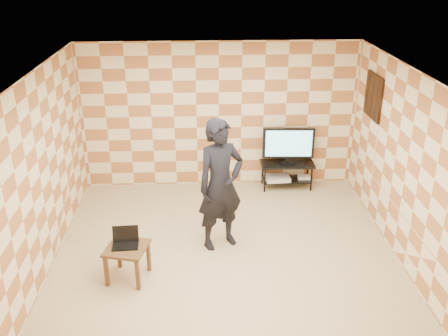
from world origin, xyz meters
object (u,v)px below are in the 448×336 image
(tv_stand, at_px, (287,170))
(tv, at_px, (288,144))
(side_table, at_px, (127,252))
(person, at_px, (220,185))

(tv_stand, distance_m, tv, 0.51)
(side_table, bearing_deg, tv_stand, 46.15)
(tv_stand, xyz_separation_m, person, (-1.32, -1.91, 0.63))
(side_table, height_order, person, person)
(tv, bearing_deg, person, -124.61)
(tv, distance_m, person, 2.32)
(tv, relative_size, side_table, 1.50)
(side_table, bearing_deg, tv, 46.12)
(tv_stand, bearing_deg, person, -124.57)
(tv, height_order, person, person)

